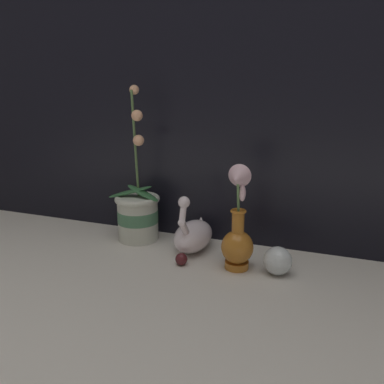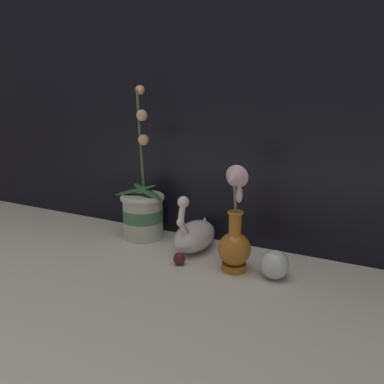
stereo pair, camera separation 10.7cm
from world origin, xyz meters
TOP-DOWN VIEW (x-y plane):
  - ground_plane at (0.00, 0.00)m, footprint 2.80×2.80m
  - window_backdrop at (0.00, 0.31)m, footprint 2.80×0.03m
  - orchid_potted_plant at (-0.23, 0.21)m, footprint 0.18×0.15m
  - swan_figurine at (-0.03, 0.20)m, footprint 0.11×0.21m
  - blue_vase at (0.13, 0.11)m, footprint 0.09×0.10m
  - glass_sphere at (0.23, 0.12)m, footprint 0.08×0.08m
  - glass_bauble at (-0.03, 0.08)m, footprint 0.03×0.03m

SIDE VIEW (x-z plane):
  - ground_plane at x=0.00m, z-range 0.00..0.00m
  - glass_bauble at x=-0.03m, z-range 0.00..0.03m
  - glass_sphere at x=0.23m, z-range 0.00..0.08m
  - swan_figurine at x=-0.03m, z-range -0.05..0.14m
  - orchid_potted_plant at x=-0.23m, z-range -0.15..0.34m
  - blue_vase at x=0.13m, z-range -0.05..0.25m
  - window_backdrop at x=0.00m, z-range 0.00..1.20m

